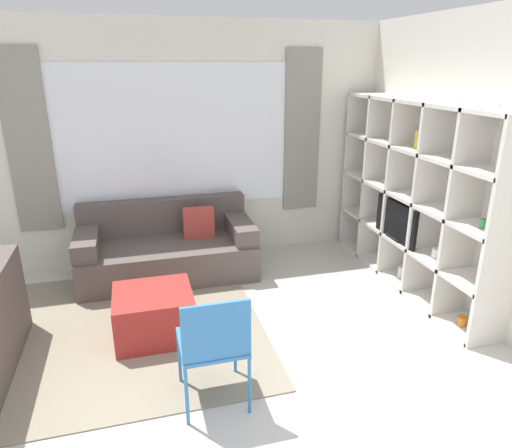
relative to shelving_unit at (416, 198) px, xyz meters
name	(u,v)px	position (x,y,z in m)	size (l,w,h in m)	color
wall_back	(175,145)	(-2.28, 1.36, 0.41)	(6.07, 0.11, 2.70)	silver
wall_right	(455,162)	(0.19, -0.25, 0.41)	(0.07, 4.35, 2.70)	silver
area_rug	(103,332)	(-3.14, -0.19, -0.94)	(2.76, 2.33, 0.01)	gray
shelving_unit	(416,198)	(0.00, 0.00, 0.00)	(0.38, 2.48, 1.91)	silver
couch_main	(168,249)	(-2.47, 0.88, -0.66)	(1.87, 0.88, 0.79)	#564C47
ottoman	(154,314)	(-2.70, -0.35, -0.73)	(0.65, 0.60, 0.42)	#A82823
folding_chair	(214,341)	(-2.35, -1.33, -0.43)	(0.44, 0.46, 0.86)	#3375B7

